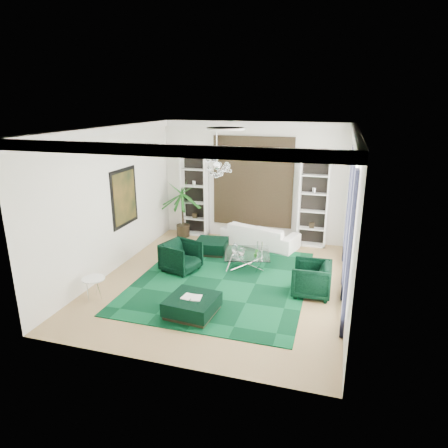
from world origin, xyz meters
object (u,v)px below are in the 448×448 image
(armchair_right, at_px, (311,279))
(palm, at_px, (182,202))
(coffee_table, at_px, (247,260))
(ottoman_front, at_px, (192,306))
(sofa, at_px, (260,235))
(armchair_left, at_px, (181,257))
(ottoman_side, at_px, (211,247))
(side_table, at_px, (95,289))

(armchair_right, bearing_deg, palm, -125.61)
(coffee_table, distance_m, palm, 3.44)
(coffee_table, xyz_separation_m, ottoman_front, (-0.54, -2.83, -0.01))
(sofa, bearing_deg, ottoman_front, 99.61)
(armchair_left, bearing_deg, palm, 36.97)
(ottoman_front, xyz_separation_m, palm, (-2.14, 4.76, 1.00))
(sofa, height_order, ottoman_front, sofa)
(sofa, relative_size, ottoman_side, 2.66)
(armchair_right, relative_size, ottoman_side, 0.99)
(sofa, relative_size, coffee_table, 2.00)
(sofa, xyz_separation_m, coffee_table, (0.01, -1.79, -0.14))
(ottoman_side, distance_m, ottoman_front, 3.63)
(coffee_table, height_order, ottoman_front, coffee_table)
(sofa, relative_size, ottoman_front, 2.39)
(coffee_table, relative_size, ottoman_front, 1.20)
(armchair_right, bearing_deg, side_table, -72.27)
(armchair_left, height_order, coffee_table, armchair_left)
(armchair_left, bearing_deg, armchair_right, -81.01)
(armchair_left, distance_m, side_table, 2.43)
(armchair_left, relative_size, palm, 0.37)
(ottoman_front, relative_size, side_table, 1.92)
(armchair_left, distance_m, ottoman_front, 2.35)
(armchair_left, relative_size, ottoman_side, 0.99)
(palm, bearing_deg, armchair_right, -34.72)
(sofa, relative_size, armchair_left, 2.68)
(ottoman_side, bearing_deg, armchair_right, -31.72)
(ottoman_front, bearing_deg, coffee_table, 79.29)
(coffee_table, bearing_deg, armchair_right, -33.00)
(ottoman_front, bearing_deg, armchair_left, 117.99)
(ottoman_front, bearing_deg, sofa, 83.48)
(armchair_right, relative_size, ottoman_front, 0.89)
(coffee_table, relative_size, palm, 0.50)
(coffee_table, bearing_deg, palm, 144.15)
(armchair_left, xyz_separation_m, ottoman_front, (1.10, -2.07, -0.21))
(armchair_right, distance_m, ottoman_front, 2.89)
(ottoman_side, bearing_deg, armchair_left, -103.72)
(sofa, xyz_separation_m, armchair_left, (-1.63, -2.56, 0.06))
(sofa, xyz_separation_m, palm, (-2.66, 0.14, 0.85))
(armchair_left, height_order, armchair_right, same)
(armchair_right, height_order, coffee_table, armchair_right)
(side_table, bearing_deg, coffee_table, 43.40)
(armchair_left, distance_m, ottoman_side, 1.55)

